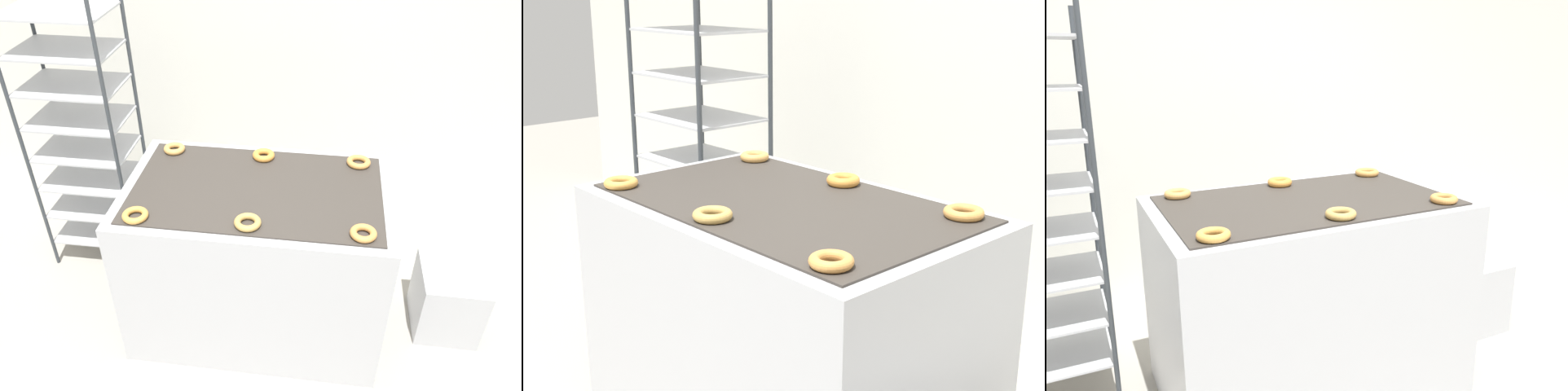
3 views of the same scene
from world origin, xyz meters
The scene contains 10 objects.
wall_back centered at (0.00, 2.12, 1.40)m, with size 8.00×0.05×2.80m.
fryer_machine centered at (0.00, 0.70, 0.49)m, with size 1.43×0.89×0.98m.
baking_rack_cart centered at (-1.19, 1.20, 0.95)m, with size 0.62×0.46×1.87m.
glaze_bin centered at (1.15, 0.78, 0.22)m, with size 0.37×0.40×0.43m.
donut_near_left centered at (-0.55, 0.36, 1.00)m, with size 0.13×0.13×0.03m, color gold.
donut_near_center centered at (0.00, 0.38, 1.00)m, with size 0.13×0.13×0.03m, color tan.
donut_near_right centered at (0.55, 0.37, 1.00)m, with size 0.13×0.13×0.03m, color #CC8B44.
donut_far_left centered at (-0.54, 1.01, 1.00)m, with size 0.13×0.13×0.04m, color tan.
donut_far_center centered at (-0.01, 1.01, 1.00)m, with size 0.13×0.13×0.04m, color #D18937.
donut_far_right centered at (0.54, 1.01, 1.00)m, with size 0.13×0.13×0.03m, color #CA8D45.
Camera 1 is at (0.32, -1.49, 2.52)m, focal length 35.00 mm.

